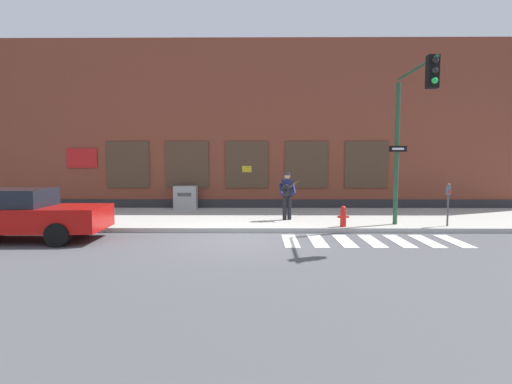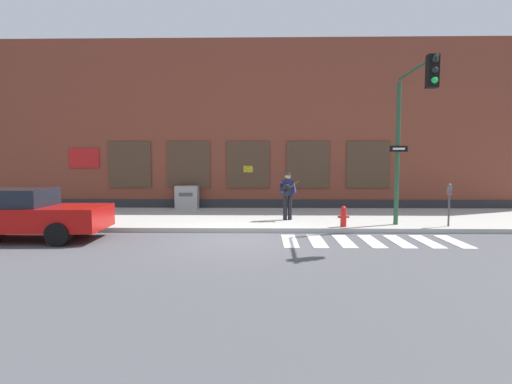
{
  "view_description": "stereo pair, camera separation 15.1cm",
  "coord_description": "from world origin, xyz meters",
  "px_view_note": "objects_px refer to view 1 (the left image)",
  "views": [
    {
      "loc": [
        0.58,
        -11.76,
        2.35
      ],
      "look_at": [
        0.47,
        1.4,
        1.32
      ],
      "focal_mm": 28.0,
      "sensor_mm": 36.0,
      "label": 1
    },
    {
      "loc": [
        0.73,
        -11.75,
        2.35
      ],
      "look_at": [
        0.47,
        1.4,
        1.32
      ],
      "focal_mm": 28.0,
      "sensor_mm": 36.0,
      "label": 2
    }
  ],
  "objects_px": {
    "red_car": "(23,215)",
    "traffic_light": "(410,119)",
    "busker": "(287,193)",
    "utility_box": "(186,197)",
    "fire_hydrant": "(343,216)",
    "parking_meter": "(448,198)"
  },
  "relations": [
    {
      "from": "traffic_light",
      "to": "fire_hydrant",
      "type": "bearing_deg",
      "value": 161.31
    },
    {
      "from": "red_car",
      "to": "utility_box",
      "type": "xyz_separation_m",
      "value": [
        3.58,
        6.51,
        -0.09
      ]
    },
    {
      "from": "busker",
      "to": "utility_box",
      "type": "height_order",
      "value": "busker"
    },
    {
      "from": "busker",
      "to": "traffic_light",
      "type": "bearing_deg",
      "value": -30.52
    },
    {
      "from": "busker",
      "to": "red_car",
      "type": "bearing_deg",
      "value": -158.3
    },
    {
      "from": "traffic_light",
      "to": "utility_box",
      "type": "relative_size",
      "value": 4.79
    },
    {
      "from": "red_car",
      "to": "parking_meter",
      "type": "bearing_deg",
      "value": 7.76
    },
    {
      "from": "busker",
      "to": "utility_box",
      "type": "relative_size",
      "value": 1.69
    },
    {
      "from": "red_car",
      "to": "traffic_light",
      "type": "height_order",
      "value": "traffic_light"
    },
    {
      "from": "busker",
      "to": "utility_box",
      "type": "distance_m",
      "value": 5.54
    },
    {
      "from": "busker",
      "to": "utility_box",
      "type": "bearing_deg",
      "value": 142.66
    },
    {
      "from": "fire_hydrant",
      "to": "red_car",
      "type": "bearing_deg",
      "value": -170.42
    },
    {
      "from": "traffic_light",
      "to": "fire_hydrant",
      "type": "relative_size",
      "value": 7.18
    },
    {
      "from": "busker",
      "to": "parking_meter",
      "type": "relative_size",
      "value": 1.24
    },
    {
      "from": "busker",
      "to": "fire_hydrant",
      "type": "distance_m",
      "value": 2.43
    },
    {
      "from": "parking_meter",
      "to": "busker",
      "type": "bearing_deg",
      "value": 165.68
    },
    {
      "from": "busker",
      "to": "parking_meter",
      "type": "xyz_separation_m",
      "value": [
        5.32,
        -1.36,
        -0.07
      ]
    },
    {
      "from": "red_car",
      "to": "parking_meter",
      "type": "relative_size",
      "value": 3.24
    },
    {
      "from": "utility_box",
      "to": "fire_hydrant",
      "type": "height_order",
      "value": "utility_box"
    },
    {
      "from": "traffic_light",
      "to": "red_car",
      "type": "bearing_deg",
      "value": -175.06
    },
    {
      "from": "red_car",
      "to": "traffic_light",
      "type": "bearing_deg",
      "value": 4.94
    },
    {
      "from": "traffic_light",
      "to": "utility_box",
      "type": "bearing_deg",
      "value": 145.63
    }
  ]
}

